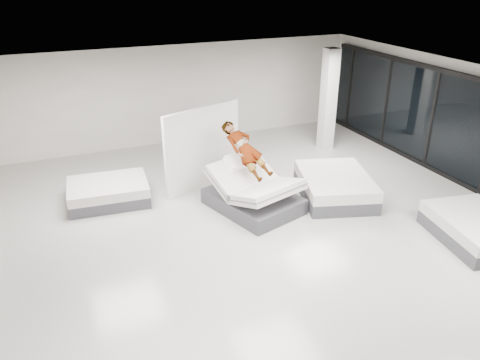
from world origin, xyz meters
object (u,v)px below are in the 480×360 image
(hero_bed, at_px, (253,193))
(person, at_px, (245,157))
(divider_panel, at_px, (203,148))
(flat_bed_right_far, at_px, (335,186))
(remote, at_px, (262,167))
(flat_bed_right_near, at_px, (476,229))
(column, at_px, (328,100))
(flat_bed_left_far, at_px, (108,192))

(hero_bed, bearing_deg, person, 107.13)
(hero_bed, relative_size, divider_panel, 1.05)
(flat_bed_right_far, bearing_deg, remote, 172.31)
(remote, xyz_separation_m, divider_panel, (-0.92, 1.66, 0.03))
(flat_bed_right_near, relative_size, column, 0.71)
(flat_bed_right_far, bearing_deg, hero_bed, 173.64)
(flat_bed_left_far, bearing_deg, flat_bed_right_near, -35.20)
(person, bearing_deg, hero_bed, -90.00)
(hero_bed, relative_size, column, 0.79)
(flat_bed_right_far, bearing_deg, flat_bed_right_near, -61.00)
(flat_bed_left_far, bearing_deg, column, 9.24)
(person, height_order, remote, person)
(flat_bed_right_far, relative_size, flat_bed_left_far, 1.29)
(remote, xyz_separation_m, flat_bed_right_near, (3.61, -3.24, -0.79))
(divider_panel, height_order, flat_bed_left_far, divider_panel)
(person, xyz_separation_m, remote, (0.31, -0.27, -0.21))
(hero_bed, relative_size, flat_bed_right_far, 0.97)
(flat_bed_right_near, bearing_deg, flat_bed_right_far, 119.00)
(flat_bed_left_far, bearing_deg, flat_bed_right_far, -20.31)
(hero_bed, xyz_separation_m, column, (3.89, 2.91, 1.19))
(flat_bed_right_near, bearing_deg, remote, 138.10)
(flat_bed_left_far, relative_size, column, 0.64)
(flat_bed_right_near, distance_m, flat_bed_left_far, 8.63)
(remote, relative_size, flat_bed_right_far, 0.05)
(flat_bed_right_far, distance_m, flat_bed_right_near, 3.40)
(flat_bed_right_near, height_order, column, column)
(hero_bed, distance_m, column, 5.01)
(hero_bed, distance_m, flat_bed_right_near, 5.01)
(remote, relative_size, flat_bed_left_far, 0.07)
(divider_panel, height_order, flat_bed_right_far, divider_panel)
(hero_bed, relative_size, person, 1.47)
(flat_bed_left_far, distance_m, column, 7.33)
(person, xyz_separation_m, column, (3.98, 2.62, 0.32))
(divider_panel, distance_m, flat_bed_right_far, 3.56)
(remote, xyz_separation_m, column, (3.67, 2.89, 0.53))
(divider_panel, bearing_deg, person, -87.07)
(divider_panel, xyz_separation_m, flat_bed_right_near, (4.53, -4.90, -0.82))
(column, bearing_deg, hero_bed, -143.21)
(flat_bed_right_far, relative_size, column, 0.82)
(flat_bed_right_far, distance_m, flat_bed_left_far, 5.76)
(flat_bed_right_far, relative_size, flat_bed_right_near, 1.16)
(column, bearing_deg, flat_bed_left_far, -170.76)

